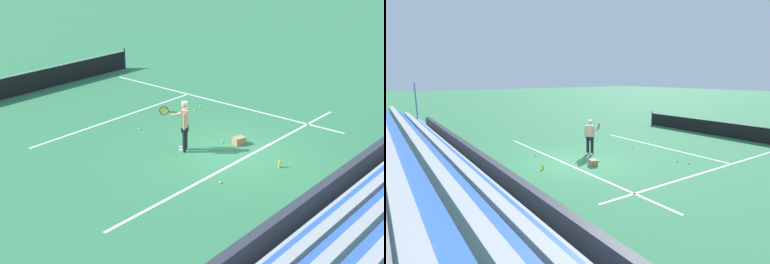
% 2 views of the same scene
% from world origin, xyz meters
% --- Properties ---
extents(ground_plane, '(160.00, 160.00, 0.00)m').
position_xyz_m(ground_plane, '(0.00, 0.00, 0.00)').
color(ground_plane, '#337A4C').
extents(court_baseline_white, '(12.00, 0.10, 0.01)m').
position_xyz_m(court_baseline_white, '(0.00, -0.50, 0.00)').
color(court_baseline_white, white).
rests_on(court_baseline_white, ground).
extents(court_sideline_white, '(0.10, 12.00, 0.01)m').
position_xyz_m(court_sideline_white, '(4.11, 4.00, 0.00)').
color(court_sideline_white, white).
rests_on(court_sideline_white, ground).
extents(court_service_line_white, '(8.22, 0.10, 0.01)m').
position_xyz_m(court_service_line_white, '(0.00, 5.50, 0.00)').
color(court_service_line_white, white).
rests_on(court_service_line_white, ground).
extents(back_wall_sponsor_board, '(23.66, 0.25, 1.10)m').
position_xyz_m(back_wall_sponsor_board, '(-0.01, -4.30, 0.55)').
color(back_wall_sponsor_board, '#2D333D').
rests_on(back_wall_sponsor_board, ground).
extents(tennis_player, '(0.61, 1.05, 1.71)m').
position_xyz_m(tennis_player, '(-0.84, 1.39, 0.89)').
color(tennis_player, black).
rests_on(tennis_player, ground).
extents(ball_box_cardboard, '(0.48, 0.41, 0.26)m').
position_xyz_m(ball_box_cardboard, '(0.80, 0.32, 0.13)').
color(ball_box_cardboard, '#A87F51').
rests_on(ball_box_cardboard, ground).
extents(tennis_ball_on_baseline, '(0.07, 0.07, 0.07)m').
position_xyz_m(tennis_ball_on_baseline, '(-0.45, 3.94, 0.03)').
color(tennis_ball_on_baseline, '#CCE533').
rests_on(tennis_ball_on_baseline, ground).
extents(tennis_ball_toward_net, '(0.07, 0.07, 0.07)m').
position_xyz_m(tennis_ball_toward_net, '(0.55, 0.86, 0.03)').
color(tennis_ball_toward_net, '#CCE533').
rests_on(tennis_ball_toward_net, ground).
extents(tennis_ball_midcourt, '(0.07, 0.07, 0.07)m').
position_xyz_m(tennis_ball_midcourt, '(-2.00, -1.03, 0.03)').
color(tennis_ball_midcourt, '#CCE533').
rests_on(tennis_ball_midcourt, ground).
extents(tennis_ball_near_player, '(0.07, 0.07, 0.07)m').
position_xyz_m(tennis_ball_near_player, '(3.07, 3.92, 0.03)').
color(tennis_ball_near_player, '#CCE533').
rests_on(tennis_ball_near_player, ground).
extents(tennis_ball_far_right, '(0.07, 0.07, 0.07)m').
position_xyz_m(tennis_ball_far_right, '(2.55, 3.79, 0.03)').
color(tennis_ball_far_right, '#CCE533').
rests_on(tennis_ball_far_right, ground).
extents(water_bottle, '(0.07, 0.07, 0.22)m').
position_xyz_m(water_bottle, '(0.07, -1.75, 0.11)').
color(water_bottle, yellow).
rests_on(water_bottle, ground).
extents(tennis_net, '(11.09, 0.09, 1.07)m').
position_xyz_m(tennis_net, '(0.00, 11.10, 0.49)').
color(tennis_net, '#33383D').
rests_on(tennis_net, ground).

